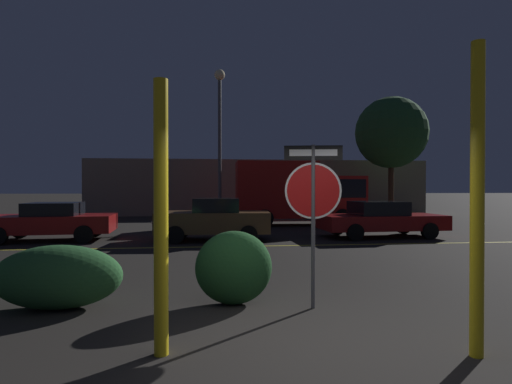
{
  "coord_description": "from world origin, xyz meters",
  "views": [
    {
      "loc": [
        -1.02,
        -4.42,
        1.84
      ],
      "look_at": [
        0.11,
        6.02,
        1.73
      ],
      "focal_mm": 28.0,
      "sensor_mm": 36.0,
      "label": 1
    }
  ],
  "objects": [
    {
      "name": "passing_car_3",
      "position": [
        5.21,
        9.89,
        0.68
      ],
      "size": [
        4.67,
        2.16,
        1.34
      ],
      "rotation": [
        0.0,
        0.0,
        -1.53
      ],
      "color": "maroon",
      "rests_on": "ground_plane"
    },
    {
      "name": "passing_car_1",
      "position": [
        -6.63,
        10.16,
        0.68
      ],
      "size": [
        4.41,
        2.31,
        1.33
      ],
      "rotation": [
        0.0,
        0.0,
        1.65
      ],
      "color": "maroon",
      "rests_on": "ground_plane"
    },
    {
      "name": "yellow_pole_right",
      "position": [
        1.84,
        -0.37,
        1.71
      ],
      "size": [
        0.14,
        0.14,
        3.43
      ],
      "primitive_type": "cylinder",
      "color": "yellow",
      "rests_on": "ground_plane"
    },
    {
      "name": "road_center_stripe",
      "position": [
        0.0,
        8.07,
        0.0
      ],
      "size": [
        36.01,
        0.12,
        0.01
      ],
      "primitive_type": "cube",
      "color": "gold",
      "rests_on": "ground_plane"
    },
    {
      "name": "hedge_bush_2",
      "position": [
        -0.69,
        1.87,
        0.58
      ],
      "size": [
        1.21,
        0.72,
        1.16
      ],
      "primitive_type": "ellipsoid",
      "color": "#1E4C23",
      "rests_on": "ground_plane"
    },
    {
      "name": "hedge_bush_1",
      "position": [
        -3.36,
        1.92,
        0.48
      ],
      "size": [
        1.91,
        0.94,
        0.97
      ],
      "primitive_type": "ellipsoid",
      "color": "#285B2D",
      "rests_on": "ground_plane"
    },
    {
      "name": "ground_plane",
      "position": [
        0.0,
        0.0,
        0.0
      ],
      "size": [
        260.0,
        260.0,
        0.0
      ],
      "primitive_type": "plane",
      "color": "black"
    },
    {
      "name": "street_lamp",
      "position": [
        -0.7,
        14.37,
        4.98
      ],
      "size": [
        0.5,
        0.5,
        7.39
      ],
      "color": "#4C4C51",
      "rests_on": "ground_plane"
    },
    {
      "name": "delivery_truck",
      "position": [
        3.25,
        15.09,
        1.65
      ],
      "size": [
        6.29,
        2.57,
        3.12
      ],
      "rotation": [
        0.0,
        0.0,
        -1.58
      ],
      "color": "maroon",
      "rests_on": "ground_plane"
    },
    {
      "name": "passing_car_2",
      "position": [
        -0.98,
        9.62,
        0.74
      ],
      "size": [
        4.06,
        2.12,
        1.48
      ],
      "rotation": [
        0.0,
        0.0,
        1.51
      ],
      "color": "brown",
      "rests_on": "ground_plane"
    },
    {
      "name": "yellow_pole_left",
      "position": [
        -1.59,
        0.05,
        1.52
      ],
      "size": [
        0.16,
        0.16,
        3.03
      ],
      "primitive_type": "cylinder",
      "color": "yellow",
      "rests_on": "ground_plane"
    },
    {
      "name": "building_backdrop",
      "position": [
        2.23,
        23.8,
        1.87
      ],
      "size": [
        23.09,
        3.66,
        3.74
      ],
      "primitive_type": "cube",
      "color": "#7A6B5B",
      "rests_on": "ground_plane"
    },
    {
      "name": "tree_0",
      "position": [
        9.55,
        18.36,
        5.12
      ],
      "size": [
        4.23,
        4.23,
        7.25
      ],
      "color": "#422D1E",
      "rests_on": "ground_plane"
    },
    {
      "name": "stop_sign",
      "position": [
        0.5,
        1.53,
        1.77
      ],
      "size": [
        0.88,
        0.17,
        2.5
      ],
      "rotation": [
        0.0,
        0.0,
        -0.17
      ],
      "color": "#4C4C51",
      "rests_on": "ground_plane"
    }
  ]
}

